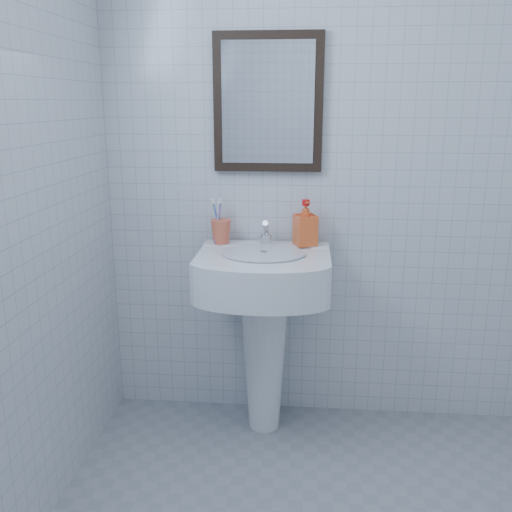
# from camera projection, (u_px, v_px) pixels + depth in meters

# --- Properties ---
(wall_back) EXTENTS (2.20, 0.02, 2.50)m
(wall_back) POSITION_uv_depth(u_px,v_px,m) (336.00, 169.00, 2.66)
(wall_back) COLOR silver
(wall_back) RESTS_ON ground
(washbasin) EXTENTS (0.59, 0.43, 0.91)m
(washbasin) POSITION_uv_depth(u_px,v_px,m) (264.00, 311.00, 2.65)
(washbasin) COLOR white
(washbasin) RESTS_ON ground
(faucet) EXTENTS (0.05, 0.11, 0.13)m
(faucet) POSITION_uv_depth(u_px,v_px,m) (266.00, 234.00, 2.67)
(faucet) COLOR silver
(faucet) RESTS_ON washbasin
(toothbrush_cup) EXTENTS (0.10, 0.10, 0.11)m
(toothbrush_cup) POSITION_uv_depth(u_px,v_px,m) (221.00, 231.00, 2.69)
(toothbrush_cup) COLOR #D75B3D
(toothbrush_cup) RESTS_ON washbasin
(soap_dispenser) EXTENTS (0.12, 0.13, 0.21)m
(soap_dispenser) POSITION_uv_depth(u_px,v_px,m) (305.00, 223.00, 2.65)
(soap_dispenser) COLOR red
(soap_dispenser) RESTS_ON washbasin
(wall_mirror) EXTENTS (0.50, 0.04, 0.62)m
(wall_mirror) POSITION_uv_depth(u_px,v_px,m) (268.00, 103.00, 2.59)
(wall_mirror) COLOR black
(wall_mirror) RESTS_ON wall_back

